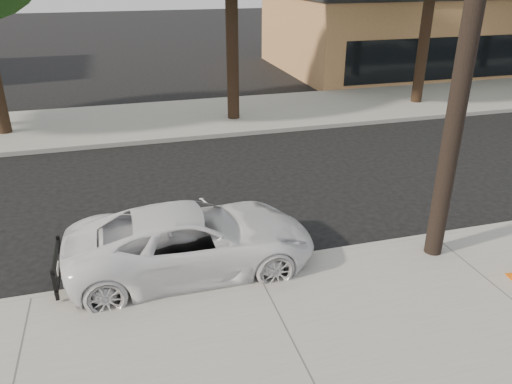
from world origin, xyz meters
TOP-DOWN VIEW (x-y plane):
  - ground at (0.00, 0.00)m, footprint 120.00×120.00m
  - near_sidewalk at (0.00, -4.30)m, footprint 90.00×4.40m
  - far_sidewalk at (0.00, 8.50)m, footprint 90.00×5.00m
  - curb_near at (0.00, -2.10)m, footprint 90.00×0.12m
  - building_main at (16.00, 16.00)m, footprint 18.00×10.00m
  - utility_pole at (3.60, -2.70)m, footprint 1.40×0.34m
  - police_cruiser at (-1.10, -1.80)m, footprint 4.68×2.17m

SIDE VIEW (x-z plane):
  - ground at x=0.00m, z-range 0.00..0.00m
  - near_sidewalk at x=0.00m, z-range 0.00..0.15m
  - far_sidewalk at x=0.00m, z-range 0.00..0.15m
  - curb_near at x=0.00m, z-range -0.01..0.15m
  - police_cruiser at x=-1.10m, z-range 0.00..1.30m
  - building_main at x=16.00m, z-range 0.00..4.00m
  - utility_pole at x=3.60m, z-range 0.20..9.20m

